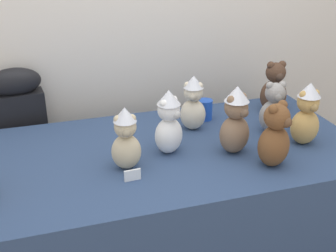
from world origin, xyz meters
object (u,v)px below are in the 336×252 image
at_px(teddy_bear_sand, 126,139).
at_px(instrument_case, 26,158).
at_px(teddy_bear_honey, 306,115).
at_px(teddy_bear_ash, 274,109).
at_px(display_table, 168,218).
at_px(party_cup_blue, 205,110).
at_px(teddy_bear_chestnut, 275,137).
at_px(teddy_bear_snow, 169,123).
at_px(teddy_bear_mocha, 235,121).
at_px(teddy_bear_cream, 193,104).
at_px(teddy_bear_cocoa, 274,88).

bearing_deg(teddy_bear_sand, instrument_case, 128.57).
xyz_separation_m(teddy_bear_honey, teddy_bear_ash, (-0.08, 0.16, -0.02)).
height_order(display_table, party_cup_blue, party_cup_blue).
xyz_separation_m(teddy_bear_sand, party_cup_blue, (0.52, 0.39, -0.08)).
bearing_deg(instrument_case, teddy_bear_sand, -64.05).
distance_m(display_table, teddy_bear_ash, 0.77).
bearing_deg(teddy_bear_chestnut, teddy_bear_ash, 34.51).
bearing_deg(teddy_bear_sand, teddy_bear_snow, 27.42).
bearing_deg(teddy_bear_snow, teddy_bear_honey, -40.96).
bearing_deg(party_cup_blue, teddy_bear_sand, -143.10).
xyz_separation_m(teddy_bear_ash, party_cup_blue, (-0.27, 0.25, -0.07)).
height_order(display_table, instrument_case, instrument_case).
distance_m(teddy_bear_honey, teddy_bear_mocha, 0.36).
relative_size(teddy_bear_mocha, party_cup_blue, 2.94).
xyz_separation_m(display_table, party_cup_blue, (0.29, 0.28, 0.45)).
height_order(instrument_case, teddy_bear_snow, teddy_bear_snow).
xyz_separation_m(display_table, instrument_case, (-0.67, 0.60, 0.15)).
bearing_deg(teddy_bear_cream, teddy_bear_chestnut, -42.03).
bearing_deg(display_table, teddy_bear_ash, 2.59).
distance_m(teddy_bear_chestnut, teddy_bear_sand, 0.64).
height_order(display_table, teddy_bear_snow, teddy_bear_snow).
relative_size(instrument_case, teddy_bear_cocoa, 3.71).
height_order(display_table, teddy_bear_cream, teddy_bear_cream).
height_order(teddy_bear_honey, party_cup_blue, teddy_bear_honey).
bearing_deg(party_cup_blue, teddy_bear_ash, -43.19).
relative_size(teddy_bear_snow, teddy_bear_ash, 1.13).
bearing_deg(display_table, teddy_bear_snow, -99.61).
relative_size(teddy_bear_cocoa, teddy_bear_honey, 0.95).
bearing_deg(teddy_bear_cream, teddy_bear_honey, -10.79).
bearing_deg(teddy_bear_sand, teddy_bear_honey, 4.86).
xyz_separation_m(teddy_bear_snow, party_cup_blue, (0.30, 0.30, -0.09)).
height_order(teddy_bear_snow, teddy_bear_ash, teddy_bear_snow).
distance_m(teddy_bear_cream, teddy_bear_sand, 0.50).
distance_m(display_table, teddy_bear_chestnut, 0.72).
distance_m(teddy_bear_chestnut, teddy_bear_cream, 0.50).
distance_m(teddy_bear_chestnut, teddy_bear_honey, 0.29).
bearing_deg(teddy_bear_cream, teddy_bear_sand, -121.08).
bearing_deg(party_cup_blue, instrument_case, 161.59).
bearing_deg(teddy_bear_ash, teddy_bear_chestnut, -108.06).
bearing_deg(instrument_case, teddy_bear_mocha, -43.08).
bearing_deg(teddy_bear_mocha, display_table, 138.54).
bearing_deg(teddy_bear_snow, teddy_bear_cream, 15.15).
xyz_separation_m(instrument_case, teddy_bear_chestnut, (1.06, -0.87, 0.39)).
bearing_deg(teddy_bear_ash, teddy_bear_cocoa, 71.04).
xyz_separation_m(teddy_bear_honey, teddy_bear_mocha, (-0.36, 0.02, 0.01)).
relative_size(display_table, teddy_bear_ash, 6.84).
xyz_separation_m(teddy_bear_cream, party_cup_blue, (0.11, 0.10, -0.09)).
bearing_deg(teddy_bear_cream, teddy_bear_cocoa, 33.55).
bearing_deg(party_cup_blue, teddy_bear_snow, -134.60).
relative_size(teddy_bear_chestnut, party_cup_blue, 2.69).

